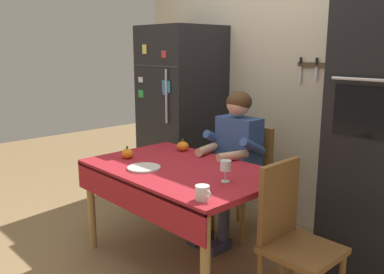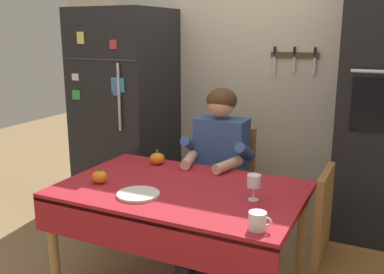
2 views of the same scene
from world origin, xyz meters
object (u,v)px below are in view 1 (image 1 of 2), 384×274
object	(u,v)px
wall_oven	(384,129)
chair_behind_person	(247,175)
chair_right_side	(292,233)
dining_table	(179,179)
serving_tray	(144,168)
seated_person	(233,153)
coffee_mug	(203,193)
pumpkin_large	(183,146)
wine_glass	(226,166)
pumpkin_medium	(127,154)
refrigerator	(182,116)

from	to	relation	value
wall_oven	chair_behind_person	distance (m)	1.19
wall_oven	chair_right_side	size ratio (longest dim) A/B	2.26
dining_table	serving_tray	bearing A→B (deg)	-126.47
seated_person	coffee_mug	bearing A→B (deg)	-58.04
serving_tray	seated_person	bearing A→B (deg)	79.99
coffee_mug	pumpkin_large	xyz separation A→B (m)	(-0.92, 0.67, -0.00)
wall_oven	wine_glass	xyz separation A→B (m)	(-0.61, -0.91, -0.21)
wall_oven	chair_behind_person	size ratio (longest dim) A/B	2.26
chair_right_side	pumpkin_medium	xyz separation A→B (m)	(-1.37, -0.22, 0.27)
refrigerator	pumpkin_large	xyz separation A→B (m)	(0.60, -0.53, -0.12)
chair_behind_person	dining_table	bearing A→B (deg)	-89.52
refrigerator	coffee_mug	distance (m)	1.95
chair_right_side	pumpkin_medium	distance (m)	1.41
chair_behind_person	wine_glass	bearing A→B (deg)	-60.03
refrigerator	coffee_mug	size ratio (longest dim) A/B	16.25
coffee_mug	pumpkin_medium	distance (m)	1.06
wall_oven	coffee_mug	world-z (taller)	wall_oven
wall_oven	chair_right_side	xyz separation A→B (m)	(-0.15, -0.83, -0.54)
dining_table	seated_person	distance (m)	0.61
dining_table	chair_behind_person	xyz separation A→B (m)	(-0.01, 0.79, -0.14)
dining_table	chair_behind_person	world-z (taller)	chair_behind_person
wall_oven	chair_behind_person	xyz separation A→B (m)	(-1.06, -0.13, -0.54)
wine_glass	seated_person	bearing A→B (deg)	127.25
chair_behind_person	serving_tray	distance (m)	1.03
chair_right_side	pumpkin_large	world-z (taller)	chair_right_side
wall_oven	chair_behind_person	bearing A→B (deg)	-172.98
wall_oven	pumpkin_medium	world-z (taller)	wall_oven
refrigerator	chair_behind_person	xyz separation A→B (m)	(0.94, -0.09, -0.39)
refrigerator	chair_right_side	bearing A→B (deg)	-23.00
wall_oven	serving_tray	distance (m)	1.67
coffee_mug	wine_glass	xyz separation A→B (m)	(-0.13, 0.33, 0.06)
pumpkin_large	serving_tray	xyz separation A→B (m)	(0.20, -0.55, -0.03)
wine_glass	pumpkin_medium	world-z (taller)	wine_glass
wall_oven	serving_tray	bearing A→B (deg)	-136.84
chair_right_side	serving_tray	bearing A→B (deg)	-164.12
chair_behind_person	wine_glass	size ratio (longest dim) A/B	6.50
chair_right_side	wine_glass	xyz separation A→B (m)	(-0.46, -0.09, 0.33)
pumpkin_medium	chair_behind_person	bearing A→B (deg)	63.32
chair_behind_person	coffee_mug	world-z (taller)	chair_behind_person
pumpkin_large	wine_glass	bearing A→B (deg)	-23.25
wine_glass	coffee_mug	bearing A→B (deg)	-69.09
coffee_mug	pumpkin_large	world-z (taller)	pumpkin_large
wine_glass	serving_tray	bearing A→B (deg)	-160.28
coffee_mug	wine_glass	world-z (taller)	wine_glass
seated_person	coffee_mug	size ratio (longest dim) A/B	11.24
coffee_mug	wine_glass	size ratio (longest dim) A/B	0.77
coffee_mug	wine_glass	bearing A→B (deg)	110.91
refrigerator	wine_glass	size ratio (longest dim) A/B	12.59
pumpkin_medium	seated_person	bearing A→B (deg)	57.67
serving_tray	coffee_mug	bearing A→B (deg)	-9.60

